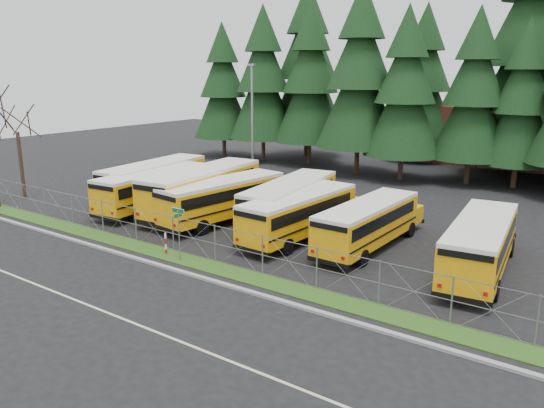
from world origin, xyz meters
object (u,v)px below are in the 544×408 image
at_px(bus_4, 293,203).
at_px(bus_6, 370,225).
at_px(bus_0, 158,181).
at_px(bus_5, 303,216).
at_px(light_standard, 252,119).
at_px(bus_east, 481,246).
at_px(striped_bollard, 166,244).
at_px(bus_2, 206,191).
at_px(bus_1, 156,190).
at_px(bus_3, 227,200).
at_px(street_sign, 178,223).

bearing_deg(bus_4, bus_6, -20.06).
distance_m(bus_0, bus_5, 14.07).
relative_size(bus_0, light_standard, 1.10).
height_order(bus_east, striped_bollard, bus_east).
distance_m(bus_2, bus_5, 8.48).
relative_size(bus_0, bus_2, 0.93).
bearing_deg(bus_1, bus_2, 14.07).
bearing_deg(bus_6, striped_bollard, -137.70).
xyz_separation_m(bus_2, bus_5, (8.42, -0.99, -0.22)).
relative_size(bus_0, bus_3, 1.04).
xyz_separation_m(bus_east, striped_bollard, (-14.41, -6.84, -0.77)).
height_order(bus_1, bus_6, bus_1).
relative_size(bus_2, bus_3, 1.12).
distance_m(bus_6, striped_bollard, 11.19).
relative_size(street_sign, striped_bollard, 2.34).
height_order(bus_5, light_standard, light_standard).
distance_m(bus_0, striped_bollard, 12.73).
bearing_deg(striped_bollard, light_standard, 113.42).
distance_m(bus_0, bus_1, 2.70).
relative_size(bus_2, light_standard, 1.19).
xyz_separation_m(bus_east, street_sign, (-13.11, -7.11, 0.66)).
distance_m(bus_3, bus_4, 4.31).
bearing_deg(bus_4, bus_2, -179.10).
height_order(bus_0, bus_3, bus_0).
bearing_deg(bus_5, light_standard, 140.39).
bearing_deg(street_sign, bus_5, 65.70).
xyz_separation_m(bus_1, bus_6, (16.05, 0.84, -0.10)).
bearing_deg(bus_2, bus_0, 167.94).
relative_size(bus_2, bus_east, 1.15).
xyz_separation_m(bus_0, bus_3, (8.05, -1.51, -0.06)).
xyz_separation_m(bus_4, light_standard, (-10.27, 9.37, 4.06)).
bearing_deg(bus_5, striped_bollard, -120.46).
bearing_deg(bus_1, bus_6, -1.12).
distance_m(bus_3, bus_6, 9.91).
xyz_separation_m(bus_3, bus_6, (9.90, 0.43, -0.10)).
relative_size(bus_1, striped_bollard, 8.94).
relative_size(bus_0, street_sign, 3.97).
relative_size(bus_1, bus_6, 1.08).
bearing_deg(bus_5, bus_3, -178.83).
relative_size(bus_5, light_standard, 1.02).
height_order(bus_1, striped_bollard, bus_1).
distance_m(bus_east, street_sign, 14.93).
bearing_deg(bus_4, bus_0, 173.56).
xyz_separation_m(bus_1, bus_2, (3.65, 1.20, 0.17)).
bearing_deg(bus_0, bus_6, -9.77).
height_order(bus_3, bus_4, bus_4).
bearing_deg(bus_3, bus_0, 176.85).
bearing_deg(bus_1, bus_3, -0.30).
distance_m(bus_4, street_sign, 9.01).
bearing_deg(bus_5, street_sign, -111.16).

